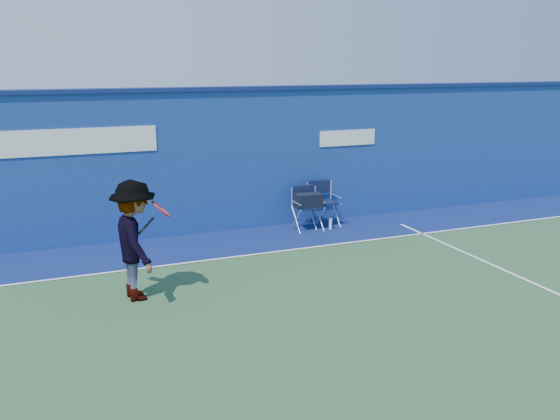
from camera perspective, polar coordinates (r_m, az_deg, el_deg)
name	(u,v)px	position (r m, az deg, el deg)	size (l,w,h in m)	color
ground	(284,329)	(8.34, 0.37, -11.38)	(80.00, 80.00, 0.00)	#2D5532
stadium_wall	(191,161)	(12.66, -8.56, 4.67)	(24.00, 0.50, 3.08)	navy
out_of_bounds_strip	(207,246)	(11.98, -7.05, -3.43)	(24.00, 1.80, 0.01)	navy
court_lines	(268,312)	(8.84, -1.12, -9.76)	(24.00, 12.00, 0.01)	white
directors_chair_left	(308,212)	(12.93, 2.69, -0.18)	(0.56, 0.52, 0.95)	silver
directors_chair_right	(324,212)	(13.31, 4.21, -0.20)	(0.59, 0.53, 0.99)	silver
water_bottle	(331,224)	(13.06, 4.89, -1.36)	(0.07, 0.07, 0.24)	silver
tennis_player	(135,240)	(9.32, -13.79, -2.86)	(0.96, 1.28, 1.87)	#EA4738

